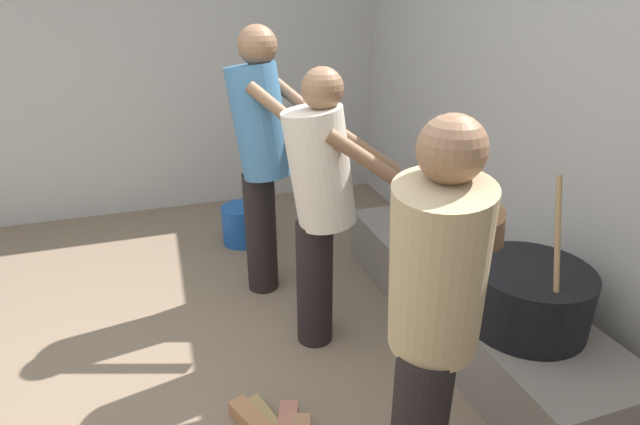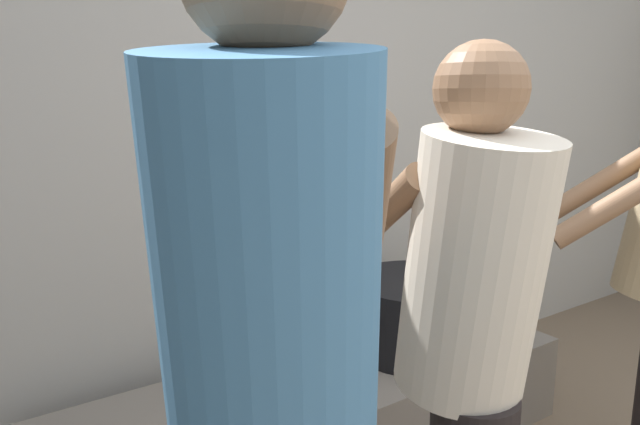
{
  "view_description": "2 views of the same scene",
  "coord_description": "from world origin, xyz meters",
  "px_view_note": "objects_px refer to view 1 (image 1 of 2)",
  "views": [
    {
      "loc": [
        1.75,
        0.2,
        1.81
      ],
      "look_at": [
        -0.54,
        0.95,
        0.74
      ],
      "focal_mm": 27.55,
      "sensor_mm": 36.0,
      "label": 1
    },
    {
      "loc": [
        -1.42,
        0.09,
        1.4
      ],
      "look_at": [
        -0.5,
        1.43,
        1.07
      ],
      "focal_mm": 32.46,
      "sensor_mm": 36.0,
      "label": 2
    }
  ],
  "objects_px": {
    "cook_in_cream_shirt": "(321,199)",
    "cook_in_tan_shirt": "(433,314)",
    "cooking_pot_main": "(528,296)",
    "cook_in_blue_shirt": "(262,150)",
    "bucket_blue_plastic": "(242,224)"
  },
  "relations": [
    {
      "from": "cook_in_tan_shirt",
      "to": "bucket_blue_plastic",
      "type": "bearing_deg",
      "value": -173.87
    },
    {
      "from": "cook_in_blue_shirt",
      "to": "bucket_blue_plastic",
      "type": "height_order",
      "value": "cook_in_blue_shirt"
    },
    {
      "from": "cook_in_cream_shirt",
      "to": "cook_in_blue_shirt",
      "type": "bearing_deg",
      "value": -164.38
    },
    {
      "from": "bucket_blue_plastic",
      "to": "cook_in_cream_shirt",
      "type": "bearing_deg",
      "value": 9.2
    },
    {
      "from": "cooking_pot_main",
      "to": "cook_in_cream_shirt",
      "type": "height_order",
      "value": "cook_in_cream_shirt"
    },
    {
      "from": "cook_in_cream_shirt",
      "to": "cook_in_tan_shirt",
      "type": "xyz_separation_m",
      "value": [
        1.05,
        0.04,
        0.0
      ]
    },
    {
      "from": "cook_in_cream_shirt",
      "to": "cook_in_tan_shirt",
      "type": "distance_m",
      "value": 1.05
    },
    {
      "from": "cook_in_cream_shirt",
      "to": "bucket_blue_plastic",
      "type": "relative_size",
      "value": 4.85
    },
    {
      "from": "cook_in_cream_shirt",
      "to": "cook_in_tan_shirt",
      "type": "height_order",
      "value": "cook_in_tan_shirt"
    },
    {
      "from": "cook_in_cream_shirt",
      "to": "bucket_blue_plastic",
      "type": "xyz_separation_m",
      "value": [
        -1.33,
        -0.22,
        -0.71
      ]
    },
    {
      "from": "cooking_pot_main",
      "to": "cook_in_tan_shirt",
      "type": "bearing_deg",
      "value": -62.22
    },
    {
      "from": "cooking_pot_main",
      "to": "cook_in_tan_shirt",
      "type": "height_order",
      "value": "cook_in_tan_shirt"
    },
    {
      "from": "cooking_pot_main",
      "to": "cook_in_tan_shirt",
      "type": "distance_m",
      "value": 0.95
    },
    {
      "from": "cooking_pot_main",
      "to": "cook_in_tan_shirt",
      "type": "xyz_separation_m",
      "value": [
        0.41,
        -0.78,
        0.35
      ]
    },
    {
      "from": "cook_in_blue_shirt",
      "to": "cook_in_tan_shirt",
      "type": "distance_m",
      "value": 1.68
    }
  ]
}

